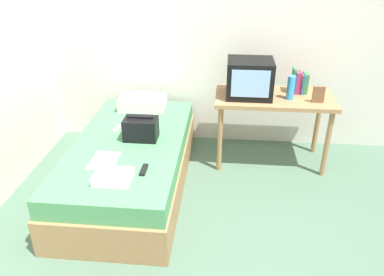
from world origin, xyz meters
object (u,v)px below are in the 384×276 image
Objects in this scene: desk at (273,105)px; handbag at (141,129)px; remote_dark at (144,170)px; water_bottle at (291,88)px; pillow at (143,102)px; bed at (131,164)px; picture_frame at (318,95)px; magazine at (104,161)px; remote_silver at (117,129)px; book_row at (299,82)px; tv at (250,78)px; folded_towel at (113,177)px.

desk is 1.35m from handbag.
water_bottle is at bearing 40.01° from remote_dark.
water_bottle reaches higher than pillow.
bed is 1.69m from water_bottle.
desk is 7.32× the size of picture_frame.
remote_silver is at bearing 94.89° from magazine.
pillow is (-1.51, 0.22, -0.30)m from water_bottle.
tv is at bearing -163.86° from book_row.
remote_dark is at bearing -18.26° from magazine.
remote_dark is at bearing -59.65° from remote_silver.
remote_silver is at bearing 120.35° from remote_dark.
book_row is 1.64m from pillow.
water_bottle is 1.71m from remote_silver.
remote_silver is (-1.64, -0.34, -0.35)m from water_bottle.
folded_towel is (-1.04, -1.24, -0.40)m from tv.
tv reaches higher than picture_frame.
remote_dark is (0.14, -0.54, -0.09)m from handbag.
folded_towel is at bearing -95.39° from handbag.
water_bottle is 1.46× the size of picture_frame.
picture_frame is (1.73, 0.47, 0.57)m from bed.
book_row is at bearing 26.82° from desk.
picture_frame reaches higher than pillow.
remote_dark is 1.08× the size of remote_silver.
water_bottle is (0.39, -0.05, -0.06)m from tv.
remote_silver is at bearing -171.75° from picture_frame.
water_bottle is at bearing -8.34° from pillow.
folded_towel reaches higher than remote_silver.
bed is 0.71m from folded_towel.
water_bottle is 0.48× the size of pillow.
water_bottle is 1.60× the size of remote_silver.
tv is at bearing 49.97° from folded_towel.
magazine is 0.38m from remote_dark.
remote_dark is (-1.34, -1.23, -0.34)m from book_row.
magazine is 1.86× the size of remote_dark.
pillow is 0.73m from handbag.
desk is 8.06× the size of remote_silver.
pillow is at bearing 92.31° from bed.
bed is at bearing -164.74° from picture_frame.
picture_frame is 1.10× the size of remote_silver.
water_bottle reaches higher than handbag.
remote_dark is at bearing -146.85° from picture_frame.
bed is at bearing -87.69° from pillow.
picture_frame is 0.33× the size of pillow.
pillow is 1.41m from folded_towel.
magazine is (-0.08, -1.14, -0.06)m from pillow.
magazine is at bearing -146.82° from book_row.
water_bottle is 1.87m from magazine.
water_bottle is at bearing 11.69° from remote_silver.
remote_dark is (0.28, -1.25, -0.05)m from pillow.
handbag is (-1.23, -0.56, -0.05)m from desk.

